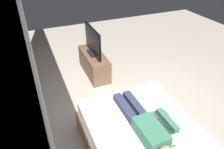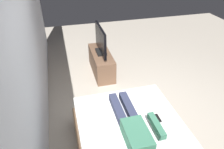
{
  "view_description": "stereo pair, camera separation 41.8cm",
  "coord_description": "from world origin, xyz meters",
  "views": [
    {
      "loc": [
        -2.26,
        1.56,
        2.61
      ],
      "look_at": [
        0.46,
        0.41,
        0.69
      ],
      "focal_mm": 33.5,
      "sensor_mm": 36.0,
      "label": 1
    },
    {
      "loc": [
        -2.39,
        1.16,
        2.61
      ],
      "look_at": [
        0.46,
        0.41,
        0.69
      ],
      "focal_mm": 33.5,
      "sensor_mm": 36.0,
      "label": 2
    }
  ],
  "objects": [
    {
      "name": "ground_plane",
      "position": [
        0.0,
        0.0,
        0.0
      ],
      "size": [
        10.0,
        10.0,
        0.0
      ],
      "primitive_type": "plane",
      "color": "#ADA393"
    },
    {
      "name": "remote",
      "position": [
        -0.55,
        0.02,
        0.55
      ],
      "size": [
        0.15,
        0.04,
        0.02
      ],
      "primitive_type": "cube",
      "color": "black",
      "rests_on": "bed"
    },
    {
      "name": "person",
      "position": [
        -0.7,
        0.43,
        0.62
      ],
      "size": [
        1.26,
        0.46,
        0.18
      ],
      "color": "#387056",
      "rests_on": "bed"
    },
    {
      "name": "tv",
      "position": [
        1.65,
        0.34,
        0.78
      ],
      "size": [
        0.88,
        0.2,
        0.59
      ],
      "color": "black",
      "rests_on": "tv_stand"
    },
    {
      "name": "tv_stand",
      "position": [
        1.65,
        0.34,
        0.25
      ],
      "size": [
        1.1,
        0.4,
        0.5
      ],
      "primitive_type": "cube",
      "color": "brown",
      "rests_on": "ground"
    },
    {
      "name": "bed",
      "position": [
        -0.73,
        0.41,
        0.26
      ],
      "size": [
        1.92,
        1.46,
        0.54
      ],
      "color": "brown",
      "rests_on": "ground"
    },
    {
      "name": "back_wall",
      "position": [
        0.4,
        1.61,
        1.4
      ],
      "size": [
        6.4,
        0.1,
        2.8
      ],
      "primitive_type": "cube",
      "color": "silver",
      "rests_on": "ground"
    }
  ]
}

